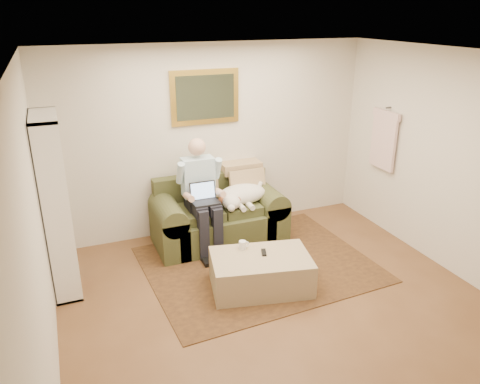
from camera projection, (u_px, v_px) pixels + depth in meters
room_shell at (282, 193)px, 4.61m from camera, size 4.51×5.00×2.61m
rug at (258, 264)px, 5.86m from camera, size 2.81×2.30×0.01m
sofa at (218, 220)px, 6.38m from camera, size 1.75×0.89×1.05m
seated_man at (203, 197)px, 5.99m from camera, size 0.58×0.82×1.47m
laptop at (204, 197)px, 5.92m from camera, size 0.34×0.27×0.25m
sleeping_dog at (242, 194)px, 6.28m from camera, size 0.72×0.45×0.27m
ottoman at (261, 272)px, 5.30m from camera, size 1.23×0.92×0.40m
coffee_mug at (242, 245)px, 5.38m from camera, size 0.08×0.08×0.10m
tv_remote at (264, 252)px, 5.30m from camera, size 0.10×0.16×0.02m
bookshelf at (56, 206)px, 5.06m from camera, size 0.28×0.80×2.00m
wall_mirror at (205, 97)px, 6.18m from camera, size 0.94×0.04×0.72m
hanging_shirt at (384, 137)px, 6.43m from camera, size 0.06×0.52×0.90m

